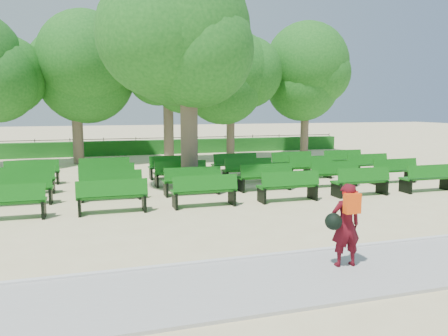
# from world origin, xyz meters

# --- Properties ---
(ground) EXTENTS (120.00, 120.00, 0.00)m
(ground) POSITION_xyz_m (0.00, 0.00, 0.00)
(ground) COLOR beige
(paving) EXTENTS (30.00, 2.20, 0.06)m
(paving) POSITION_xyz_m (0.00, -7.40, 0.03)
(paving) COLOR #A7A7A2
(paving) RESTS_ON ground
(curb) EXTENTS (30.00, 0.12, 0.10)m
(curb) POSITION_xyz_m (0.00, -6.25, 0.05)
(curb) COLOR silver
(curb) RESTS_ON ground
(hedge) EXTENTS (26.00, 0.70, 0.90)m
(hedge) POSITION_xyz_m (0.00, 14.00, 0.45)
(hedge) COLOR #195D19
(hedge) RESTS_ON ground
(fence) EXTENTS (26.00, 0.10, 1.02)m
(fence) POSITION_xyz_m (0.00, 14.40, 0.00)
(fence) COLOR black
(fence) RESTS_ON ground
(tree_line) EXTENTS (21.80, 6.80, 7.04)m
(tree_line) POSITION_xyz_m (0.00, 10.00, 0.00)
(tree_line) COLOR #1F641B
(tree_line) RESTS_ON ground
(bench_array) EXTENTS (1.99, 0.71, 1.24)m
(bench_array) POSITION_xyz_m (0.84, 1.38, 0.10)
(bench_array) COLOR #105C10
(bench_array) RESTS_ON ground
(tree_among) EXTENTS (4.90, 4.90, 7.18)m
(tree_among) POSITION_xyz_m (-0.40, 1.27, 4.93)
(tree_among) COLOR brown
(tree_among) RESTS_ON ground
(person) EXTENTS (0.75, 0.46, 1.56)m
(person) POSITION_xyz_m (0.65, -7.17, 0.87)
(person) COLOR #4B0A13
(person) RESTS_ON ground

